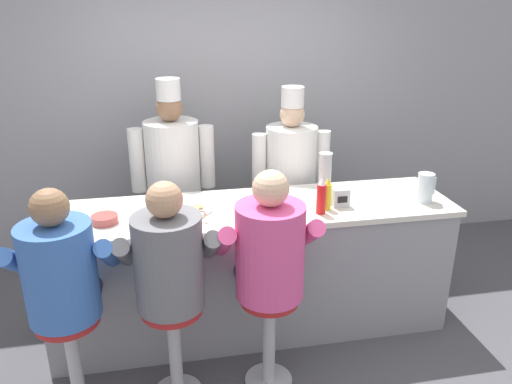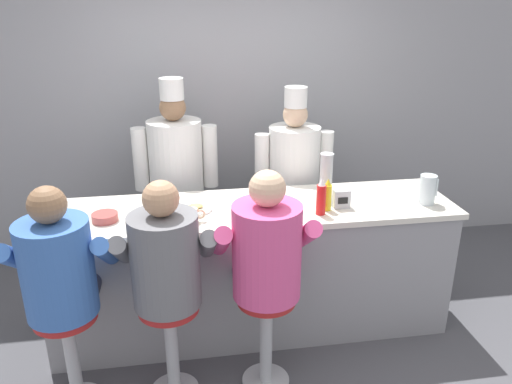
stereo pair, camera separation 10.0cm
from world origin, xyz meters
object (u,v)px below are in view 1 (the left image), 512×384
Objects in this scene: breakfast_plate at (196,209)px; cook_in_whites_near at (174,176)px; cup_stack_steel at (325,176)px; coffee_mug_tan at (193,216)px; napkin_dispenser_chrome at (341,198)px; diner_seated_blue at (62,277)px; water_pitcher_clear at (425,188)px; mustard_bottle_yellow at (327,195)px; diner_seated_grey at (169,268)px; coffee_mug_blue at (253,206)px; ketchup_bottle_red at (321,197)px; hot_sauce_bottle_orange at (276,205)px; cook_in_whites_far at (291,178)px; cereal_bowl at (105,219)px; diner_seated_pink at (269,256)px.

cook_in_whites_near is (-0.12, 0.78, -0.02)m from breakfast_plate.
cook_in_whites_near is at bearing 145.66° from cup_stack_steel.
coffee_mug_tan is at bearing -84.50° from cook_in_whites_near.
diner_seated_blue reaches higher than napkin_dispenser_chrome.
napkin_dispenser_chrome is 0.09× the size of diner_seated_blue.
cook_in_whites_near is (-1.73, 0.91, -0.11)m from water_pitcher_clear.
breakfast_plate is 0.13× the size of cook_in_whites_near.
cup_stack_steel reaches higher than mustard_bottle_yellow.
diner_seated_grey is 0.81× the size of cook_in_whites_near.
diner_seated_blue is (-1.16, -0.49, -0.13)m from coffee_mug_blue.
ketchup_bottle_red is 0.18× the size of diner_seated_grey.
cook_in_whites_near is (-0.64, 0.95, -0.08)m from hot_sauce_bottle_orange.
mustard_bottle_yellow is 0.51m from coffee_mug_blue.
coffee_mug_tan is 1.22m from cook_in_whites_far.
breakfast_plate is 0.19m from coffee_mug_tan.
diner_seated_grey is (-0.20, -0.59, -0.10)m from breakfast_plate.
napkin_dispenser_chrome is (1.02, 0.08, 0.02)m from coffee_mug_tan.
ketchup_bottle_red is 0.09m from mustard_bottle_yellow.
ketchup_bottle_red is at bearing -112.54° from cup_stack_steel.
hot_sauce_bottle_orange reaches higher than breakfast_plate.
diner_seated_grey reaches higher than hot_sauce_bottle_orange.
hot_sauce_bottle_orange is 1.11m from cereal_bowl.
hot_sauce_bottle_orange reaches higher than coffee_mug_tan.
ketchup_bottle_red is 1.14× the size of mustard_bottle_yellow.
cup_stack_steel is 0.21m from napkin_dispenser_chrome.
napkin_dispenser_chrome is 1.30m from diner_seated_grey.
coffee_mug_tan is at bearing -167.59° from coffee_mug_blue.
cup_stack_steel is at bearing 50.02° from diner_seated_pink.
breakfast_plate is 0.16× the size of diner_seated_blue.
diner_seated_blue is at bearing -179.93° from diner_seated_pink.
coffee_mug_blue is 0.08× the size of cook_in_whites_near.
diner_seated_blue is 1.16m from diner_seated_pink.
cereal_bowl is (-1.11, 0.08, -0.05)m from hot_sauce_bottle_orange.
cook_in_whites_near reaches higher than cup_stack_steel.
diner_seated_grey is at bearing -157.08° from mustard_bottle_yellow.
breakfast_plate is at bearing 81.37° from coffee_mug_tan.
diner_seated_pink is 1.46m from cook_in_whites_near.
cup_stack_steel is (0.11, 0.26, 0.05)m from ketchup_bottle_red.
cook_in_whites_near reaches higher than breakfast_plate.
mustard_bottle_yellow is 1.70× the size of coffee_mug_tan.
ketchup_bottle_red is 0.18× the size of diner_seated_pink.
cereal_bowl is at bearing -174.33° from cup_stack_steel.
diner_seated_blue is at bearing -142.24° from cook_in_whites_far.
cook_in_whites_far is (-0.09, 0.60, -0.22)m from cup_stack_steel.
water_pitcher_clear is at bearing -4.60° from breakfast_plate.
napkin_dispenser_chrome is at bearing -78.61° from cook_in_whites_far.
napkin_dispenser_chrome is at bearing -6.15° from breakfast_plate.
hot_sauce_bottle_orange is 1.09m from water_pitcher_clear.
cereal_bowl is at bearing 175.71° from hot_sauce_bottle_orange.
breakfast_plate is at bearing -175.93° from cup_stack_steel.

